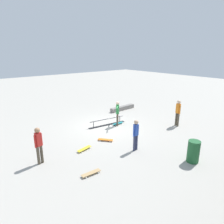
{
  "coord_description": "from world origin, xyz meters",
  "views": [
    {
      "loc": [
        7.27,
        9.43,
        4.6
      ],
      "look_at": [
        -0.22,
        0.34,
        1.0
      ],
      "focal_mm": 31.83,
      "sensor_mm": 36.0,
      "label": 1
    }
  ],
  "objects_px": {
    "skate_ledge": "(122,108)",
    "grind_rail": "(107,122)",
    "loose_skateboard_orange": "(105,140)",
    "bystander_orange_shirt": "(178,111)",
    "skater_main": "(118,112)",
    "skateboard_main": "(118,123)",
    "bystander_red_shirt": "(39,144)",
    "loose_skateboard_yellow": "(84,149)",
    "trash_bin": "(193,151)",
    "loose_skateboard_natural": "(91,173)",
    "bystander_blue_shirt": "(136,133)"
  },
  "relations": [
    {
      "from": "trash_bin",
      "to": "loose_skateboard_yellow",
      "type": "bearing_deg",
      "value": -51.79
    },
    {
      "from": "bystander_red_shirt",
      "to": "loose_skateboard_natural",
      "type": "height_order",
      "value": "bystander_red_shirt"
    },
    {
      "from": "grind_rail",
      "to": "loose_skateboard_orange",
      "type": "xyz_separation_m",
      "value": [
        1.57,
        1.85,
        -0.12
      ]
    },
    {
      "from": "loose_skateboard_orange",
      "to": "bystander_red_shirt",
      "type": "bearing_deg",
      "value": 51.39
    },
    {
      "from": "loose_skateboard_yellow",
      "to": "grind_rail",
      "type": "bearing_deg",
      "value": -157.41
    },
    {
      "from": "skateboard_main",
      "to": "trash_bin",
      "type": "xyz_separation_m",
      "value": [
        0.54,
        5.53,
        0.42
      ]
    },
    {
      "from": "bystander_red_shirt",
      "to": "bystander_blue_shirt",
      "type": "relative_size",
      "value": 1.06
    },
    {
      "from": "loose_skateboard_yellow",
      "to": "bystander_blue_shirt",
      "type": "bearing_deg",
      "value": 129.49
    },
    {
      "from": "bystander_red_shirt",
      "to": "trash_bin",
      "type": "bearing_deg",
      "value": -50.99
    },
    {
      "from": "skateboard_main",
      "to": "loose_skateboard_natural",
      "type": "distance_m",
      "value": 5.71
    },
    {
      "from": "skateboard_main",
      "to": "loose_skateboard_natural",
      "type": "relative_size",
      "value": 0.99
    },
    {
      "from": "bystander_orange_shirt",
      "to": "loose_skateboard_yellow",
      "type": "relative_size",
      "value": 2.07
    },
    {
      "from": "skateboard_main",
      "to": "bystander_orange_shirt",
      "type": "distance_m",
      "value": 3.89
    },
    {
      "from": "bystander_orange_shirt",
      "to": "bystander_red_shirt",
      "type": "bearing_deg",
      "value": -85.23
    },
    {
      "from": "skater_main",
      "to": "loose_skateboard_yellow",
      "type": "bearing_deg",
      "value": 158.39
    },
    {
      "from": "skateboard_main",
      "to": "loose_skateboard_yellow",
      "type": "xyz_separation_m",
      "value": [
        3.61,
        1.64,
        0.0
      ]
    },
    {
      "from": "bystander_blue_shirt",
      "to": "loose_skateboard_natural",
      "type": "xyz_separation_m",
      "value": [
        2.8,
        0.33,
        -0.8
      ]
    },
    {
      "from": "loose_skateboard_natural",
      "to": "loose_skateboard_yellow",
      "type": "bearing_deg",
      "value": 68.43
    },
    {
      "from": "loose_skateboard_orange",
      "to": "skate_ledge",
      "type": "bearing_deg",
      "value": -89.53
    },
    {
      "from": "loose_skateboard_orange",
      "to": "loose_skateboard_yellow",
      "type": "relative_size",
      "value": 0.91
    },
    {
      "from": "grind_rail",
      "to": "bystander_orange_shirt",
      "type": "height_order",
      "value": "bystander_orange_shirt"
    },
    {
      "from": "bystander_orange_shirt",
      "to": "skater_main",
      "type": "bearing_deg",
      "value": -117.8
    },
    {
      "from": "skater_main",
      "to": "bystander_orange_shirt",
      "type": "height_order",
      "value": "bystander_orange_shirt"
    },
    {
      "from": "grind_rail",
      "to": "trash_bin",
      "type": "xyz_separation_m",
      "value": [
        -0.07,
        5.92,
        0.3
      ]
    },
    {
      "from": "grind_rail",
      "to": "skate_ledge",
      "type": "height_order",
      "value": "grind_rail"
    },
    {
      "from": "grind_rail",
      "to": "loose_skateboard_orange",
      "type": "relative_size",
      "value": 3.53
    },
    {
      "from": "skate_ledge",
      "to": "grind_rail",
      "type": "bearing_deg",
      "value": 31.77
    },
    {
      "from": "skate_ledge",
      "to": "loose_skateboard_orange",
      "type": "height_order",
      "value": "skate_ledge"
    },
    {
      "from": "skateboard_main",
      "to": "bystander_red_shirt",
      "type": "relative_size",
      "value": 0.49
    },
    {
      "from": "bystander_red_shirt",
      "to": "loose_skateboard_yellow",
      "type": "xyz_separation_m",
      "value": [
        -2.07,
        0.18,
        -0.85
      ]
    },
    {
      "from": "grind_rail",
      "to": "bystander_blue_shirt",
      "type": "distance_m",
      "value": 3.81
    },
    {
      "from": "grind_rail",
      "to": "trash_bin",
      "type": "bearing_deg",
      "value": 98.24
    },
    {
      "from": "grind_rail",
      "to": "skateboard_main",
      "type": "bearing_deg",
      "value": 155.57
    },
    {
      "from": "grind_rail",
      "to": "trash_bin",
      "type": "distance_m",
      "value": 5.92
    },
    {
      "from": "grind_rail",
      "to": "skater_main",
      "type": "distance_m",
      "value": 1.01
    },
    {
      "from": "bystander_orange_shirt",
      "to": "bystander_blue_shirt",
      "type": "bearing_deg",
      "value": -69.79
    },
    {
      "from": "bystander_orange_shirt",
      "to": "trash_bin",
      "type": "height_order",
      "value": "bystander_orange_shirt"
    },
    {
      "from": "skate_ledge",
      "to": "bystander_blue_shirt",
      "type": "xyz_separation_m",
      "value": [
        4.2,
        5.52,
        0.72
      ]
    },
    {
      "from": "bystander_red_shirt",
      "to": "loose_skateboard_yellow",
      "type": "height_order",
      "value": "bystander_red_shirt"
    },
    {
      "from": "skate_ledge",
      "to": "loose_skateboard_yellow",
      "type": "xyz_separation_m",
      "value": [
        6.12,
        3.95,
        -0.08
      ]
    },
    {
      "from": "bystander_blue_shirt",
      "to": "trash_bin",
      "type": "xyz_separation_m",
      "value": [
        -1.15,
        2.33,
        -0.38
      ]
    },
    {
      "from": "loose_skateboard_natural",
      "to": "skate_ledge",
      "type": "bearing_deg",
      "value": 43.1
    },
    {
      "from": "grind_rail",
      "to": "loose_skateboard_natural",
      "type": "distance_m",
      "value": 5.51
    },
    {
      "from": "skater_main",
      "to": "loose_skateboard_natural",
      "type": "xyz_separation_m",
      "value": [
        4.33,
        3.41,
        -0.86
      ]
    },
    {
      "from": "loose_skateboard_yellow",
      "to": "skate_ledge",
      "type": "bearing_deg",
      "value": -158.51
    },
    {
      "from": "skater_main",
      "to": "skate_ledge",
      "type": "bearing_deg",
      "value": -2.9
    },
    {
      "from": "grind_rail",
      "to": "loose_skateboard_yellow",
      "type": "xyz_separation_m",
      "value": [
        3.0,
        2.02,
        -0.12
      ]
    },
    {
      "from": "grind_rail",
      "to": "skate_ledge",
      "type": "xyz_separation_m",
      "value": [
        -3.12,
        -1.93,
        -0.03
      ]
    },
    {
      "from": "skate_ledge",
      "to": "bystander_red_shirt",
      "type": "relative_size",
      "value": 1.46
    },
    {
      "from": "skate_ledge",
      "to": "bystander_orange_shirt",
      "type": "distance_m",
      "value": 4.98
    }
  ]
}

